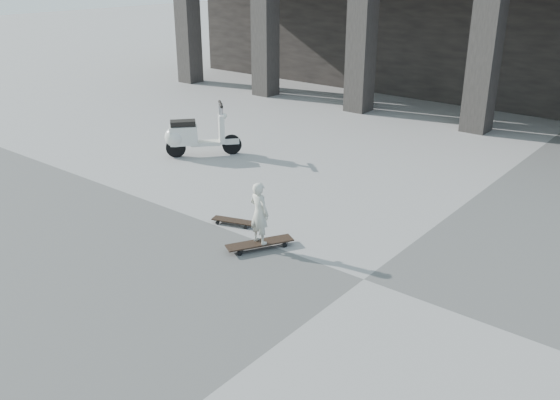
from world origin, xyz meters
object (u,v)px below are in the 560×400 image
Objects in this scene: longboard at (260,243)px; skateboard_spare at (233,221)px; scooter at (190,136)px; child at (259,213)px.

longboard reaches higher than skateboard_spare.
longboard is 1.00m from skateboard_spare.
skateboard_spare is 3.99m from scooter.
longboard is 1.37× the size of skateboard_spare.
scooter reaches higher than child.
scooter is at bearing -24.57° from child.
longboard is 0.51m from child.
longboard is 0.75× the size of scooter.
longboard is at bearing -41.22° from skateboard_spare.
scooter is (-4.24, 2.56, -0.12)m from child.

